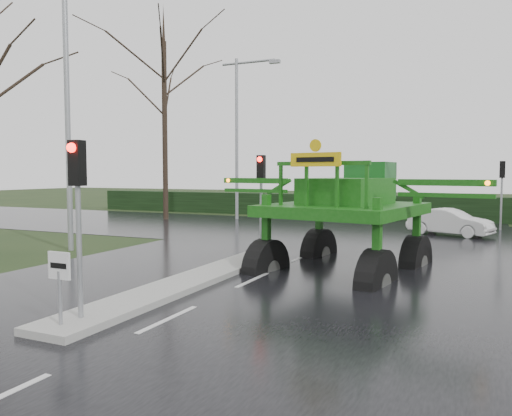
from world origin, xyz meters
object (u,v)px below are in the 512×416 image
at_px(traffic_signal_near, 77,190).
at_px(traffic_signal_far, 502,180).
at_px(street_light_left_far, 241,124).
at_px(street_light_left_near, 73,89).
at_px(white_sedan, 449,236).
at_px(traffic_signal_mid, 261,183).
at_px(keep_left_sign, 59,276).
at_px(crop_sprayer, 271,195).

xyz_separation_m(traffic_signal_near, traffic_signal_far, (7.80, 21.02, 0.00)).
bearing_deg(street_light_left_far, traffic_signal_far, 0.03).
bearing_deg(street_light_left_near, traffic_signal_near, -45.47).
bearing_deg(street_light_left_near, white_sedan, 40.52).
relative_size(traffic_signal_mid, white_sedan, 0.94).
distance_m(keep_left_sign, traffic_signal_far, 22.93).
height_order(street_light_left_near, street_light_left_far, same).
distance_m(street_light_left_far, white_sedan, 14.23).
distance_m(traffic_signal_mid, street_light_left_near, 7.83).
distance_m(traffic_signal_mid, street_light_left_far, 14.68).
height_order(traffic_signal_far, crop_sprayer, crop_sprayer).
xyz_separation_m(keep_left_sign, crop_sprayer, (1.13, 7.15, 1.21)).
distance_m(keep_left_sign, traffic_signal_mid, 9.12).
xyz_separation_m(traffic_signal_mid, traffic_signal_far, (7.80, 12.52, 0.00)).
xyz_separation_m(keep_left_sign, street_light_left_far, (-6.89, 21.50, 4.93)).
xyz_separation_m(traffic_signal_near, street_light_left_far, (-6.89, 21.01, 3.40)).
distance_m(crop_sprayer, white_sedan, 12.08).
xyz_separation_m(traffic_signal_near, street_light_left_near, (-6.89, 7.01, 3.40)).
bearing_deg(traffic_signal_mid, traffic_signal_far, 58.07).
relative_size(traffic_signal_near, street_light_left_far, 0.35).
relative_size(keep_left_sign, traffic_signal_far, 0.38).
height_order(traffic_signal_near, white_sedan, traffic_signal_near).
bearing_deg(traffic_signal_far, white_sedan, 56.36).
height_order(street_light_left_near, crop_sprayer, street_light_left_near).
bearing_deg(keep_left_sign, traffic_signal_near, 90.00).
bearing_deg(crop_sprayer, street_light_left_far, 129.16).
bearing_deg(crop_sprayer, street_light_left_near, -172.55).
distance_m(traffic_signal_far, street_light_left_far, 15.08).
bearing_deg(crop_sprayer, traffic_signal_near, -89.64).
distance_m(traffic_signal_far, crop_sprayer, 15.84).
relative_size(traffic_signal_mid, crop_sprayer, 0.42).
relative_size(street_light_left_far, crop_sprayer, 1.18).
height_order(keep_left_sign, traffic_signal_mid, traffic_signal_mid).
bearing_deg(traffic_signal_mid, traffic_signal_near, -90.00).
xyz_separation_m(traffic_signal_mid, street_light_left_far, (-6.89, 12.51, 3.40)).
xyz_separation_m(traffic_signal_far, street_light_left_far, (-14.69, -0.01, 3.40)).
bearing_deg(traffic_signal_near, crop_sprayer, 80.40).
bearing_deg(white_sedan, traffic_signal_far, -14.32).
xyz_separation_m(keep_left_sign, traffic_signal_near, (0.00, 0.49, 1.53)).
xyz_separation_m(keep_left_sign, street_light_left_near, (-6.89, 7.50, 4.93)).
height_order(keep_left_sign, traffic_signal_far, traffic_signal_far).
height_order(traffic_signal_mid, street_light_left_near, street_light_left_near).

